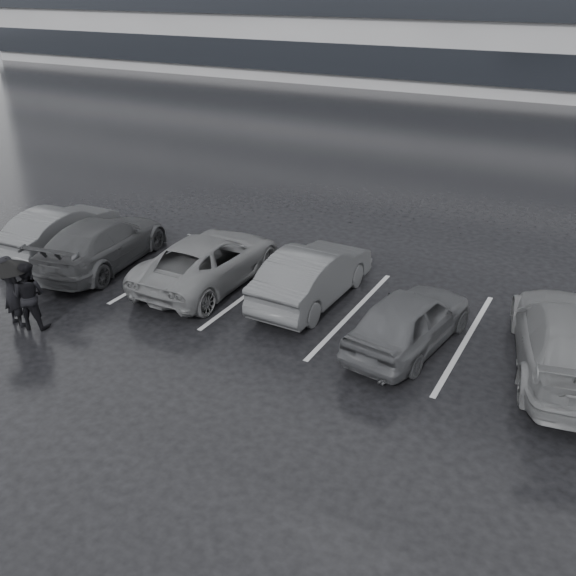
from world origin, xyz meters
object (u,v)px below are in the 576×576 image
(car_west_b, at_px, (209,260))
(car_west_d, at_px, (61,229))
(car_west_c, at_px, (102,242))
(car_main, at_px, (409,319))
(car_west_a, at_px, (313,274))
(pedestrian_right, at_px, (29,295))
(car_east, at_px, (569,339))
(pedestrian_left, at_px, (12,291))

(car_west_b, distance_m, car_west_d, 5.27)
(car_west_b, bearing_deg, car_west_c, 7.07)
(car_west_b, bearing_deg, car_west_d, 1.08)
(car_main, relative_size, car_west_b, 0.82)
(car_west_a, xyz_separation_m, car_west_c, (-6.22, -0.88, -0.01))
(car_west_c, height_order, pedestrian_right, pedestrian_right)
(pedestrian_right, bearing_deg, car_west_a, -159.02)
(car_west_d, xyz_separation_m, pedestrian_right, (3.04, -3.83, 0.16))
(car_west_d, height_order, pedestrian_right, pedestrian_right)
(car_east, height_order, pedestrian_right, pedestrian_right)
(car_west_c, height_order, car_east, car_east)
(car_west_b, relative_size, car_east, 0.93)
(car_west_a, distance_m, car_west_d, 8.18)
(car_west_b, bearing_deg, pedestrian_left, 56.30)
(car_east, bearing_deg, pedestrian_right, 6.45)
(car_west_b, distance_m, pedestrian_left, 4.88)
(car_west_b, bearing_deg, car_west_a, -172.36)
(car_west_a, relative_size, car_west_d, 1.07)
(pedestrian_right, bearing_deg, car_west_b, -139.03)
(pedestrian_left, bearing_deg, car_west_d, -52.25)
(car_west_c, relative_size, car_west_d, 1.19)
(car_west_d, xyz_separation_m, car_east, (14.26, 0.15, 0.09))
(car_east, bearing_deg, car_west_b, -13.18)
(pedestrian_right, bearing_deg, pedestrian_left, -7.51)
(pedestrian_left, bearing_deg, pedestrian_right, -163.58)
(pedestrian_left, bearing_deg, car_west_b, -118.91)
(car_west_b, relative_size, car_west_c, 1.00)
(car_west_d, xyz_separation_m, pedestrian_left, (2.61, -3.93, 0.22))
(car_west_b, distance_m, car_east, 8.99)
(car_west_c, xyz_separation_m, pedestrian_left, (0.68, -3.63, 0.19))
(car_west_b, xyz_separation_m, car_west_d, (-5.27, -0.16, -0.00))
(car_main, bearing_deg, car_west_b, 1.64)
(car_west_d, bearing_deg, car_west_c, 167.91)
(car_west_a, bearing_deg, car_west_b, 9.11)
(car_west_b, height_order, pedestrian_left, pedestrian_left)
(car_main, relative_size, car_east, 0.76)
(car_east, distance_m, pedestrian_right, 11.91)
(car_west_a, bearing_deg, car_main, 160.93)
(car_main, xyz_separation_m, car_west_c, (-9.12, 0.17, 0.02))
(car_west_c, relative_size, pedestrian_right, 2.90)
(car_west_d, distance_m, car_east, 14.26)
(pedestrian_left, bearing_deg, car_west_a, -136.75)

